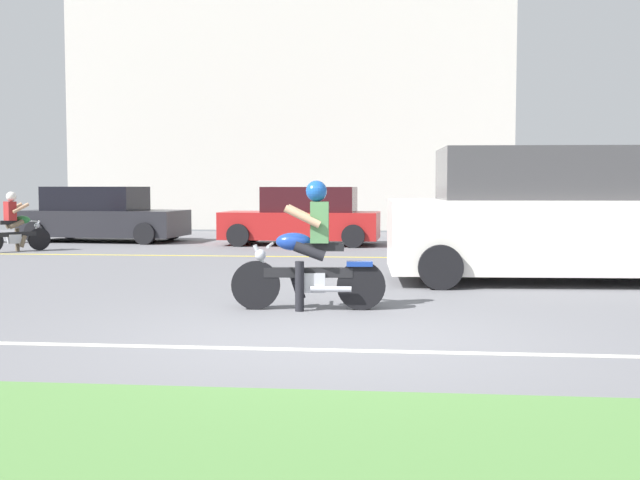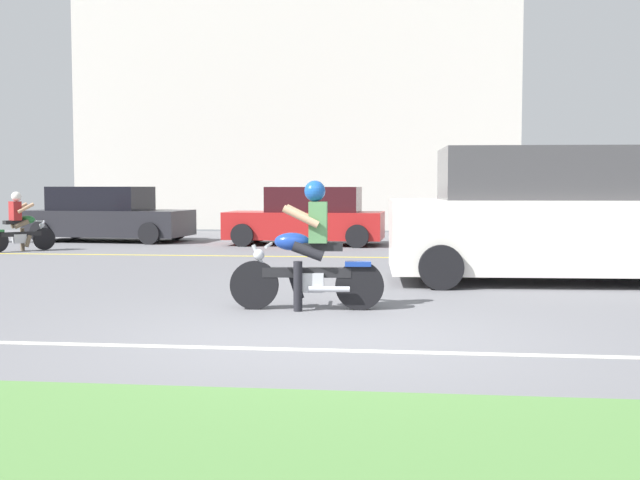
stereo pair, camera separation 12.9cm
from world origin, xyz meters
name	(u,v)px [view 2 (the right image)]	position (x,y,z in m)	size (l,w,h in m)	color
ground	(350,297)	(0.00, 3.00, -0.02)	(56.00, 30.00, 0.04)	slate
lane_line_near	(319,350)	(0.00, -0.60, 0.00)	(50.40, 0.12, 0.01)	silver
lane_line_far	(372,257)	(0.00, 8.79, 0.00)	(50.40, 0.12, 0.01)	yellow
motorcyclist	(308,255)	(-0.40, 1.72, 0.65)	(1.83, 0.60, 1.53)	black
suv_nearby	(554,217)	(2.97, 4.87, 0.99)	(5.15, 2.47, 2.04)	white
parked_car_0	(108,216)	(-7.31, 12.92, 0.69)	(4.32, 2.30, 1.46)	#232328
parked_car_1	(308,218)	(-1.79, 12.21, 0.68)	(3.97, 1.93, 1.46)	#AD1E1E
motorcyclist_distant	(20,226)	(-7.99, 9.45, 0.57)	(1.07, 1.31, 1.35)	black
building_far	(298,112)	(-3.28, 21.00, 4.16)	(15.25, 4.00, 8.32)	beige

